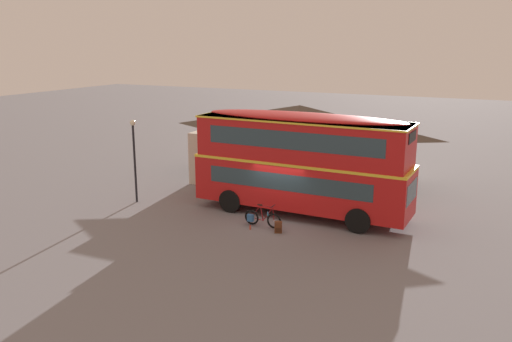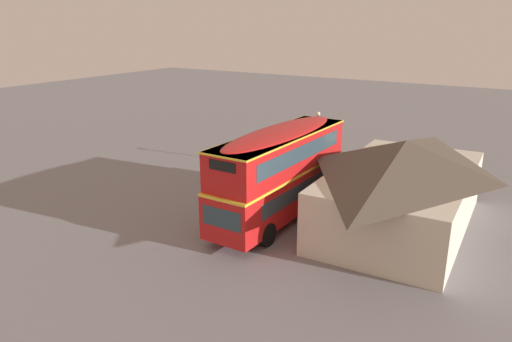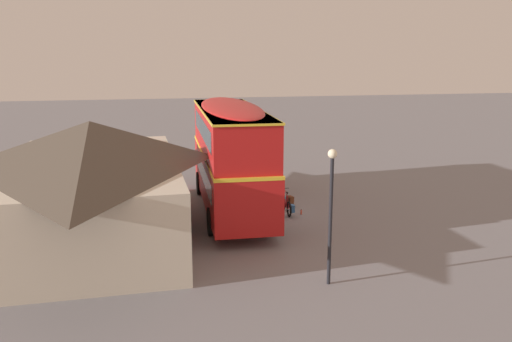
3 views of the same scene
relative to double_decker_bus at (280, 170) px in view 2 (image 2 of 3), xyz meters
name	(u,v)px [view 2 (image 2 of 3)]	position (x,y,z in m)	size (l,w,h in m)	color
ground_plane	(268,210)	(-0.64, -1.06, -2.64)	(120.00, 120.00, 0.00)	slate
double_decker_bus	(280,170)	(0.00, 0.00, 0.00)	(10.14, 2.83, 4.79)	black
touring_bicycle	(252,197)	(-0.96, -2.31, -2.27)	(1.77, 0.46, 1.02)	black
backpack_on_ground	(237,203)	(0.03, -2.71, -2.37)	(0.38, 0.35, 0.53)	#592D19
water_bottle_red_squeeze	(246,198)	(-1.22, -2.88, -2.53)	(0.07, 0.07, 0.23)	#D84C33
pub_building	(402,183)	(-2.30, 5.61, -0.37)	(11.65, 6.89, 4.44)	beige
street_lamp	(317,135)	(-8.23, -1.72, -0.02)	(0.28, 0.28, 4.19)	black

